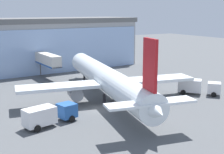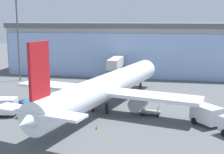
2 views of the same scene
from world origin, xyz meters
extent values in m
plane|color=#545659|center=(0.00, 0.00, 0.00)|extent=(240.00, 240.00, 0.00)
cube|color=#9F9F9F|center=(0.00, 37.81, 5.87)|extent=(57.34, 17.43, 11.73)
cube|color=#98B5E0|center=(0.29, 30.02, 5.28)|extent=(55.64, 2.40, 10.56)
cube|color=#5F5F5F|center=(0.00, 37.81, 12.33)|extent=(58.49, 17.78, 1.20)
cube|color=beige|center=(0.97, 25.70, 4.34)|extent=(2.49, 12.11, 2.40)
cube|color=#194799|center=(0.97, 25.70, 3.29)|extent=(2.53, 12.12, 0.30)
cylinder|color=#4C4C51|center=(0.86, 30.22, 1.57)|extent=(0.70, 0.70, 3.14)
cylinder|color=white|center=(3.96, 4.58, 3.57)|extent=(11.52, 36.63, 3.94)
cone|color=white|center=(7.79, 22.49, 3.57)|extent=(4.48, 3.76, 3.94)
cone|color=white|center=(0.12, -13.32, 3.57)|extent=(4.30, 4.65, 3.54)
cube|color=white|center=(3.57, 2.79, 3.17)|extent=(29.67, 10.27, 0.50)
cube|color=white|center=(0.33, -12.34, 4.16)|extent=(11.26, 4.65, 0.30)
cube|color=red|center=(0.44, -11.85, 8.59)|extent=(1.02, 3.20, 6.11)
cylinder|color=gray|center=(-1.79, 4.45, 1.82)|extent=(2.72, 3.57, 2.10)
cylinder|color=gray|center=(9.15, 2.11, 1.82)|extent=(2.72, 3.57, 2.10)
cylinder|color=black|center=(2.21, 2.06, 0.80)|extent=(0.50, 0.50, 1.60)
cylinder|color=black|center=(4.52, 1.57, 0.80)|extent=(0.50, 0.50, 1.60)
cylinder|color=black|center=(7.17, 19.55, 0.80)|extent=(0.40, 0.40, 1.60)
cube|color=#2659A5|center=(-5.91, -1.94, 1.40)|extent=(2.61, 2.61, 1.90)
cube|color=white|center=(-10.02, -2.81, 1.55)|extent=(4.37, 2.99, 2.20)
cylinder|color=black|center=(-6.14, -0.86, 0.45)|extent=(0.94, 0.48, 0.90)
cylinder|color=black|center=(-5.69, -3.01, 0.45)|extent=(0.94, 0.48, 0.90)
cylinder|color=black|center=(-11.23, -1.94, 0.45)|extent=(0.94, 0.48, 0.90)
cylinder|color=black|center=(-10.77, -4.10, 0.45)|extent=(0.94, 0.48, 0.90)
cube|color=silver|center=(21.33, -3.51, 1.40)|extent=(3.10, 3.10, 1.90)
cube|color=white|center=(18.56, -0.35, 1.55)|extent=(4.29, 4.46, 2.20)
cylinder|color=black|center=(22.16, -2.78, 0.45)|extent=(0.82, 0.87, 0.90)
cylinder|color=black|center=(20.50, -4.23, 0.45)|extent=(0.82, 0.87, 0.90)
cylinder|color=black|center=(18.73, 1.13, 0.45)|extent=(0.82, 0.87, 0.90)
cylinder|color=black|center=(17.07, -0.32, 0.45)|extent=(0.82, 0.87, 0.90)
cube|color=#9E998C|center=(10.96, 2.40, 0.52)|extent=(2.92, 1.82, 0.16)
cylinder|color=black|center=(12.13, 3.03, 0.22)|extent=(0.45, 0.15, 0.44)
cylinder|color=#9E998C|center=(12.13, 3.03, 1.05)|extent=(0.08, 0.08, 0.90)
cylinder|color=black|center=(12.02, 1.59, 0.22)|extent=(0.45, 0.15, 0.44)
cylinder|color=#9E998C|center=(12.02, 1.59, 1.05)|extent=(0.08, 0.08, 0.90)
cylinder|color=black|center=(9.90, 3.21, 0.22)|extent=(0.45, 0.15, 0.44)
cylinder|color=#9E998C|center=(9.90, 3.21, 1.05)|extent=(0.08, 0.08, 0.90)
cylinder|color=black|center=(9.79, 1.77, 0.22)|extent=(0.45, 0.15, 0.44)
cylinder|color=#9E998C|center=(9.79, 1.77, 1.05)|extent=(0.08, 0.08, 0.90)
cone|color=orange|center=(4.84, -5.22, 0.28)|extent=(0.36, 0.36, 0.55)
cone|color=orange|center=(-9.52, 3.83, 0.28)|extent=(0.36, 0.36, 0.55)
camera|label=1|loc=(-21.51, -39.94, 14.66)|focal=50.00mm
camera|label=2|loc=(15.16, -41.89, 13.97)|focal=50.00mm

